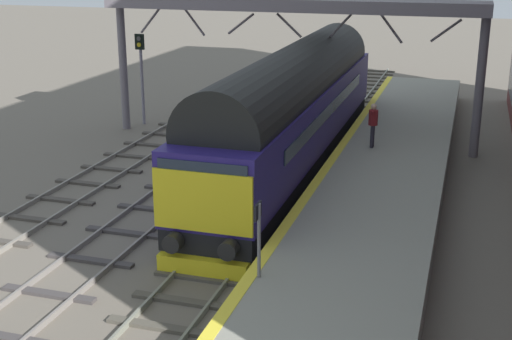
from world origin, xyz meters
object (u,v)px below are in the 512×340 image
Objects in this scene: diesel_locomotive at (293,107)px; signal_post_mid at (141,68)px; waiting_passenger at (373,121)px; platform_number_sign at (258,228)px.

diesel_locomotive is 4.42× the size of signal_post_mid.
signal_post_mid reaches higher than waiting_passenger.
waiting_passenger is at bearing 85.44° from platform_number_sign.
platform_number_sign is (1.94, -10.78, -0.30)m from diesel_locomotive.
diesel_locomotive is at bearing 100.20° from platform_number_sign.
diesel_locomotive reaches higher than platform_number_sign.
platform_number_sign is at bearing 176.14° from waiting_passenger.
signal_post_mid is 12.28m from waiting_passenger.
signal_post_mid is at bearing 149.62° from diesel_locomotive.
diesel_locomotive is 9.97m from signal_post_mid.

